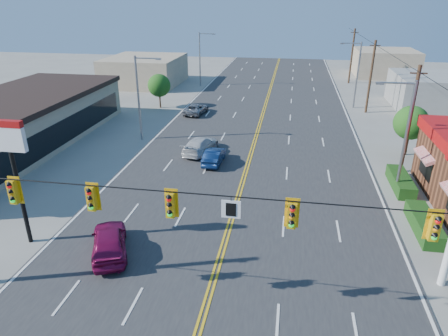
% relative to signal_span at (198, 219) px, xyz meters
% --- Properties ---
extents(ground, '(160.00, 160.00, 0.00)m').
position_rel_signal_span_xyz_m(ground, '(0.12, 0.00, -4.89)').
color(ground, gray).
rests_on(ground, ground).
extents(road, '(20.00, 120.00, 0.06)m').
position_rel_signal_span_xyz_m(road, '(0.12, 20.00, -4.86)').
color(road, '#2D2D30').
rests_on(road, ground).
extents(signal_span, '(24.32, 0.34, 9.00)m').
position_rel_signal_span_xyz_m(signal_span, '(0.00, 0.00, 0.00)').
color(signal_span, '#47301E').
rests_on(signal_span, ground).
extents(strip_mall, '(10.40, 26.40, 4.40)m').
position_rel_signal_span_xyz_m(strip_mall, '(-21.88, 18.00, -2.63)').
color(strip_mall, tan).
rests_on(strip_mall, ground).
extents(pizza_hut_sign, '(1.90, 0.30, 6.85)m').
position_rel_signal_span_xyz_m(pizza_hut_sign, '(-10.88, 4.00, 0.30)').
color(pizza_hut_sign, black).
rests_on(pizza_hut_sign, ground).
extents(streetlight_se, '(2.55, 0.25, 8.00)m').
position_rel_signal_span_xyz_m(streetlight_se, '(10.91, 14.00, -0.37)').
color(streetlight_se, gray).
rests_on(streetlight_se, ground).
extents(streetlight_ne, '(2.55, 0.25, 8.00)m').
position_rel_signal_span_xyz_m(streetlight_ne, '(10.91, 38.00, -0.37)').
color(streetlight_ne, gray).
rests_on(streetlight_ne, ground).
extents(streetlight_sw, '(2.55, 0.25, 8.00)m').
position_rel_signal_span_xyz_m(streetlight_sw, '(-10.67, 22.00, -0.37)').
color(streetlight_sw, gray).
rests_on(streetlight_sw, ground).
extents(streetlight_nw, '(2.55, 0.25, 8.00)m').
position_rel_signal_span_xyz_m(streetlight_nw, '(-10.67, 48.00, -0.37)').
color(streetlight_nw, gray).
rests_on(streetlight_nw, ground).
extents(utility_pole_near, '(0.28, 0.28, 8.40)m').
position_rel_signal_span_xyz_m(utility_pole_near, '(12.32, 18.00, -0.69)').
color(utility_pole_near, '#47301E').
rests_on(utility_pole_near, ground).
extents(utility_pole_mid, '(0.28, 0.28, 8.40)m').
position_rel_signal_span_xyz_m(utility_pole_mid, '(12.32, 36.00, -0.69)').
color(utility_pole_mid, '#47301E').
rests_on(utility_pole_mid, ground).
extents(utility_pole_far, '(0.28, 0.28, 8.40)m').
position_rel_signal_span_xyz_m(utility_pole_far, '(12.32, 54.00, -0.69)').
color(utility_pole_far, '#47301E').
rests_on(utility_pole_far, ground).
extents(tree_kfc_rear, '(2.94, 2.94, 4.41)m').
position_rel_signal_span_xyz_m(tree_kfc_rear, '(13.62, 22.00, -1.95)').
color(tree_kfc_rear, '#47301E').
rests_on(tree_kfc_rear, ground).
extents(tree_west, '(2.80, 2.80, 4.20)m').
position_rel_signal_span_xyz_m(tree_west, '(-12.88, 34.00, -2.09)').
color(tree_west, '#47301E').
rests_on(tree_west, ground).
extents(bld_east_mid, '(12.00, 10.00, 4.00)m').
position_rel_signal_span_xyz_m(bld_east_mid, '(22.12, 40.00, -2.89)').
color(bld_east_mid, gray).
rests_on(bld_east_mid, ground).
extents(bld_west_far, '(11.00, 12.00, 4.20)m').
position_rel_signal_span_xyz_m(bld_west_far, '(-19.88, 48.00, -2.79)').
color(bld_west_far, tan).
rests_on(bld_west_far, ground).
extents(bld_east_far, '(10.00, 10.00, 4.40)m').
position_rel_signal_span_xyz_m(bld_east_far, '(19.12, 62.00, -2.69)').
color(bld_east_far, tan).
rests_on(bld_east_far, ground).
extents(car_magenta, '(3.42, 4.78, 1.51)m').
position_rel_signal_span_xyz_m(car_magenta, '(-5.84, 3.63, -4.13)').
color(car_magenta, maroon).
rests_on(car_magenta, ground).
extents(car_blue, '(1.45, 3.84, 1.25)m').
position_rel_signal_span_xyz_m(car_blue, '(-2.70, 17.10, -4.26)').
color(car_blue, '#0D224D').
rests_on(car_blue, ground).
extents(car_white, '(2.83, 5.09, 1.39)m').
position_rel_signal_span_xyz_m(car_white, '(-4.39, 19.38, -4.19)').
color(car_white, silver).
rests_on(car_white, ground).
extents(car_silver, '(2.54, 4.59, 1.22)m').
position_rel_signal_span_xyz_m(car_silver, '(-7.71, 31.74, -4.28)').
color(car_silver, gray).
rests_on(car_silver, ground).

